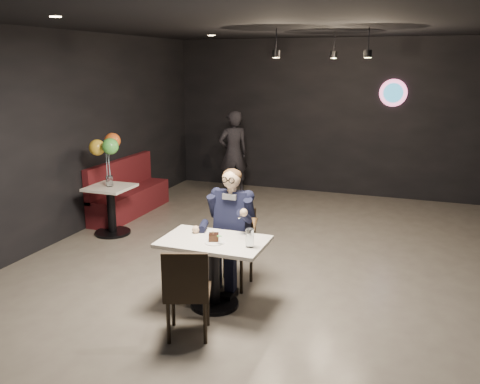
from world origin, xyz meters
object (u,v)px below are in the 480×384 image
at_px(side_table, 111,209).
at_px(balloon_vase, 109,181).
at_px(seated_man, 233,227).
at_px(sundae_glass, 250,238).
at_px(chair_near, 188,290).
at_px(booth_bench, 130,188).
at_px(main_table, 214,273).
at_px(passerby, 233,153).
at_px(chair_far, 233,248).

xyz_separation_m(side_table, balloon_vase, (0.00, 0.00, 0.44)).
relative_size(seated_man, sundae_glass, 7.61).
bearing_deg(chair_near, booth_bench, 109.34).
xyz_separation_m(sundae_glass, balloon_vase, (-2.81, 1.71, -0.02)).
height_order(chair_near, sundae_glass, sundae_glass).
relative_size(main_table, side_table, 1.42).
distance_m(seated_man, passerby, 4.27).
relative_size(chair_far, balloon_vase, 5.83).
relative_size(sundae_glass, side_table, 0.24).
xyz_separation_m(booth_bench, passerby, (1.17, 1.90, 0.35)).
relative_size(balloon_vase, passerby, 0.10).
bearing_deg(booth_bench, passerby, 58.32).
xyz_separation_m(chair_far, balloon_vase, (-2.39, 1.09, 0.37)).
height_order(booth_bench, balloon_vase, booth_bench).
distance_m(chair_far, chair_near, 1.18).
height_order(side_table, balloon_vase, balloon_vase).
bearing_deg(passerby, seated_man, 70.70).
bearing_deg(booth_bench, main_table, -44.55).
bearing_deg(chair_far, side_table, 155.37).
height_order(side_table, passerby, passerby).
bearing_deg(main_table, sundae_glass, -8.70).
bearing_deg(booth_bench, sundae_glass, -41.08).
distance_m(seated_man, balloon_vase, 2.63).
xyz_separation_m(seated_man, booth_bench, (-2.69, 2.09, -0.25)).
distance_m(chair_far, seated_man, 0.26).
height_order(main_table, chair_far, chair_far).
bearing_deg(passerby, side_table, 33.23).
bearing_deg(chair_near, sundae_glass, 33.44).
bearing_deg(balloon_vase, side_table, 0.00).
bearing_deg(main_table, chair_near, -90.00).
bearing_deg(seated_man, chair_near, -90.00).
xyz_separation_m(main_table, balloon_vase, (-2.39, 1.64, 0.45)).
relative_size(seated_man, balloon_vase, 9.12).
height_order(chair_far, sundae_glass, sundae_glass).
bearing_deg(booth_bench, balloon_vase, -73.30).
distance_m(main_table, sundae_glass, 0.63).
distance_m(sundae_glass, side_table, 3.32).
xyz_separation_m(chair_far, booth_bench, (-2.69, 2.09, 0.01)).
relative_size(chair_near, seated_man, 0.64).
distance_m(seated_man, booth_bench, 3.41).
distance_m(chair_near, balloon_vase, 3.32).
relative_size(main_table, passerby, 0.67).
relative_size(main_table, chair_near, 1.20).
xyz_separation_m(balloon_vase, passerby, (0.87, 2.90, -0.00)).
distance_m(side_table, passerby, 3.06).
distance_m(main_table, chair_near, 0.64).
height_order(main_table, side_table, side_table).
bearing_deg(seated_man, balloon_vase, 155.37).
xyz_separation_m(seated_man, passerby, (-1.51, 4.00, 0.11)).
xyz_separation_m(chair_near, passerby, (-1.51, 5.18, 0.37)).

